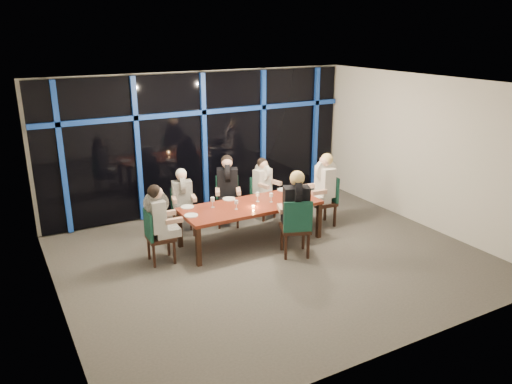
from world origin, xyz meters
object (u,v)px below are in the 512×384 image
Objects in this scene: chair_end_left at (155,234)px; diner_far_right at (264,179)px; diner_end_left at (159,212)px; wine_bottle at (299,192)px; dining_table at (251,208)px; chair_near_mid at (296,225)px; diner_end_right at (324,179)px; diner_near_mid at (296,201)px; chair_far_left at (183,209)px; chair_far_right at (261,195)px; water_pitcher at (292,194)px; diner_far_left at (182,192)px; chair_end_right at (326,198)px; chair_far_mid at (227,198)px; diner_far_mid at (227,181)px.

diner_far_right is (2.66, 0.96, 0.32)m from chair_end_left.
diner_end_left is 2.76× the size of wine_bottle.
chair_near_mid is (0.39, -0.93, -0.09)m from dining_table.
diner_end_right is 0.96× the size of diner_near_mid.
wine_bottle is at bearing -105.14° from diner_near_mid.
chair_far_left is (-0.94, 1.05, -0.18)m from dining_table.
wine_bottle reaches higher than dining_table.
water_pitcher reaches higher than chair_far_right.
chair_far_right is 1.02× the size of diner_far_left.
water_pitcher reaches higher than chair_end_left.
chair_end_right is at bearing 90.00° from diner_end_right.
chair_end_right is at bearing -122.49° from chair_near_mid.
chair_far_right is 1.26m from water_pitcher.
chair_end_right is at bearing -124.21° from diner_near_mid.
chair_far_left is 2.89m from chair_end_right.
chair_end_left is at bearing 179.23° from dining_table.
chair_far_mid is 0.86m from diner_far_right.
diner_far_right reaches higher than chair_far_right.
diner_far_mid is 1.12× the size of diner_far_right.
chair_far_right is (1.76, 0.01, -0.00)m from chair_far_left.
water_pitcher is (0.76, -1.21, 0.31)m from chair_far_mid.
diner_far_mid is (-0.00, 0.98, 0.27)m from dining_table.
diner_near_mid reaches higher than diner_far_right.
chair_end_right is at bearing -6.41° from diner_far_left.
chair_far_right is 2.65× the size of wine_bottle.
diner_far_left is 0.84× the size of diner_near_mid.
diner_far_left is 2.60× the size of wine_bottle.
water_pitcher is (2.62, -0.18, 0.33)m from chair_end_left.
diner_end_right reaches higher than chair_far_right.
diner_far_mid is at bearing -59.33° from chair_end_left.
diner_near_mid is at bearing -63.40° from dining_table.
chair_far_mid is 1.07× the size of diner_end_left.
chair_far_left is 1.37m from diner_end_left.
chair_far_mid is 2.96× the size of wine_bottle.
diner_far_right is (0.84, 0.01, -0.10)m from diner_far_mid.
chair_far_mid reaches higher than chair_far_left.
diner_far_right reaches higher than chair_far_left.
chair_far_right is 1.39m from chair_end_right.
chair_end_left is 1.32m from diner_far_left.
chair_near_mid is 1.99m from diner_far_right.
dining_table is at bearing 172.61° from wine_bottle.
water_pitcher is (1.74, -1.20, 0.36)m from chair_far_left.
chair_far_mid is 1.03× the size of diner_far_mid.
chair_near_mid is at bearing -48.86° from chair_end_right.
chair_far_left is at bearing 129.56° from water_pitcher.
chair_end_right is 3.04× the size of wine_bottle.
diner_end_left reaches higher than chair_end_left.
chair_end_left is at bearing 160.34° from water_pitcher.
water_pitcher is at bearing -105.71° from chair_far_right.
chair_end_right is 1.69m from chair_near_mid.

